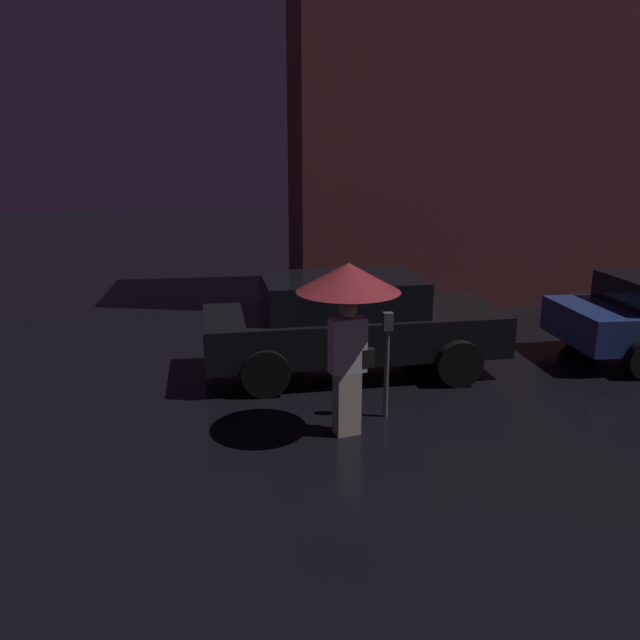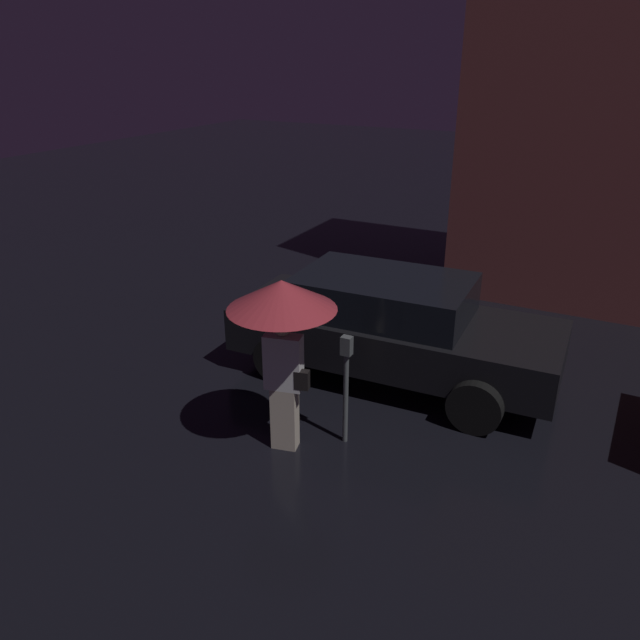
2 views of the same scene
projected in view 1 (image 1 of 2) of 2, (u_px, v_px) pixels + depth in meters
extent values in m
cube|color=brown|center=(491.00, 131.00, 13.93)|extent=(8.86, 3.00, 7.35)
cube|color=black|center=(353.00, 330.00, 9.40)|extent=(4.49, 1.86, 0.61)
cube|color=black|center=(342.00, 294.00, 9.23)|extent=(2.36, 1.58, 0.52)
cylinder|color=black|center=(423.00, 330.00, 10.48)|extent=(0.67, 0.22, 0.67)
cylinder|color=black|center=(459.00, 363.00, 8.86)|extent=(0.67, 0.22, 0.67)
cylinder|color=black|center=(259.00, 337.00, 10.10)|extent=(0.67, 0.22, 0.67)
cylinder|color=black|center=(266.00, 373.00, 8.48)|extent=(0.67, 0.22, 0.67)
cylinder|color=black|center=(581.00, 326.00, 10.82)|extent=(0.62, 0.22, 0.62)
cube|color=beige|center=(347.00, 403.00, 7.34)|extent=(0.33, 0.25, 0.78)
cube|color=white|center=(348.00, 345.00, 7.15)|extent=(0.45, 0.28, 0.65)
sphere|color=tan|center=(348.00, 309.00, 7.04)|extent=(0.21, 0.21, 0.21)
cylinder|color=black|center=(348.00, 324.00, 7.08)|extent=(0.02, 0.02, 0.76)
cone|color=#B2333D|center=(348.00, 277.00, 6.94)|extent=(1.19, 1.19, 0.33)
cube|color=black|center=(367.00, 358.00, 7.22)|extent=(0.18, 0.13, 0.22)
cylinder|color=#4C5154|center=(386.00, 374.00, 7.76)|extent=(0.06, 0.06, 1.14)
cube|color=#4C5154|center=(388.00, 321.00, 7.58)|extent=(0.12, 0.10, 0.22)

